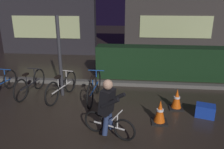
# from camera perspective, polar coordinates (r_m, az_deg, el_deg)

# --- Properties ---
(ground_plane) EXTENTS (40.00, 40.00, 0.00)m
(ground_plane) POSITION_cam_1_polar(r_m,az_deg,el_deg) (5.54, -2.74, -10.79)
(ground_plane) COLOR #2D261E
(sidewalk_curb) EXTENTS (12.00, 0.24, 0.12)m
(sidewalk_curb) POSITION_cam_1_polar(r_m,az_deg,el_deg) (7.50, -0.28, -2.17)
(sidewalk_curb) COLOR #56544F
(sidewalk_curb) RESTS_ON ground
(hedge_row) EXTENTS (4.80, 0.70, 1.15)m
(hedge_row) POSITION_cam_1_polar(r_m,az_deg,el_deg) (8.22, 12.98, 3.00)
(hedge_row) COLOR black
(hedge_row) RESTS_ON ground
(storefront_left) EXTENTS (4.93, 0.54, 4.21)m
(storefront_left) POSITION_cam_1_polar(r_m,az_deg,el_deg) (12.13, -16.29, 14.92)
(storefront_left) COLOR #262328
(storefront_left) RESTS_ON ground
(storefront_right) EXTENTS (5.11, 0.54, 4.03)m
(storefront_right) POSITION_cam_1_polar(r_m,az_deg,el_deg) (12.16, 15.92, 14.54)
(storefront_right) COLOR #383330
(storefront_right) RESTS_ON ground
(street_post) EXTENTS (0.10, 0.10, 2.32)m
(street_post) POSITION_cam_1_polar(r_m,az_deg,el_deg) (6.51, -13.13, 4.26)
(street_post) COLOR #2D2D33
(street_post) RESTS_ON ground
(parked_bike_leftmost) EXTENTS (0.46, 1.52, 0.71)m
(parked_bike_leftmost) POSITION_cam_1_polar(r_m,az_deg,el_deg) (7.49, -26.60, -2.10)
(parked_bike_leftmost) COLOR black
(parked_bike_leftmost) RESTS_ON ground
(parked_bike_left_mid) EXTENTS (0.46, 1.62, 0.75)m
(parked_bike_left_mid) POSITION_cam_1_polar(r_m,az_deg,el_deg) (7.06, -20.07, -2.27)
(parked_bike_left_mid) COLOR black
(parked_bike_left_mid) RESTS_ON ground
(parked_bike_center_left) EXTENTS (0.50, 1.62, 0.76)m
(parked_bike_center_left) POSITION_cam_1_polar(r_m,az_deg,el_deg) (6.55, -12.63, -3.09)
(parked_bike_center_left) COLOR black
(parked_bike_center_left) RESTS_ON ground
(parked_bike_center_right) EXTENTS (0.46, 1.73, 0.80)m
(parked_bike_center_right) POSITION_cam_1_polar(r_m,az_deg,el_deg) (6.30, -4.52, -3.43)
(parked_bike_center_right) COLOR black
(parked_bike_center_right) RESTS_ON ground
(traffic_cone_near) EXTENTS (0.36, 0.36, 0.56)m
(traffic_cone_near) POSITION_cam_1_polar(r_m,az_deg,el_deg) (5.31, 12.10, -9.31)
(traffic_cone_near) COLOR black
(traffic_cone_near) RESTS_ON ground
(traffic_cone_far) EXTENTS (0.36, 0.36, 0.54)m
(traffic_cone_far) POSITION_cam_1_polar(r_m,az_deg,el_deg) (6.07, 16.14, -6.05)
(traffic_cone_far) COLOR black
(traffic_cone_far) RESTS_ON ground
(blue_crate) EXTENTS (0.51, 0.44, 0.30)m
(blue_crate) POSITION_cam_1_polar(r_m,az_deg,el_deg) (5.95, 22.62, -8.51)
(blue_crate) COLOR #193DB7
(blue_crate) RESTS_ON ground
(cyclist) EXTENTS (1.12, 0.65, 1.25)m
(cyclist) POSITION_cam_1_polar(r_m,az_deg,el_deg) (4.58, -0.96, -8.53)
(cyclist) COLOR black
(cyclist) RESTS_ON ground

